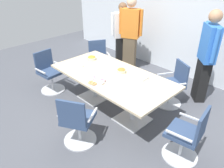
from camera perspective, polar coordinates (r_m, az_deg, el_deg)
name	(u,v)px	position (r m, az deg, el deg)	size (l,w,h in m)	color
ground_plane	(112,108)	(4.51, 0.00, -6.15)	(10.00, 10.00, 0.01)	#4C4F56
back_wall	(184,19)	(5.74, 18.24, 15.75)	(8.00, 0.10, 2.80)	silver
conference_table	(112,81)	(4.18, 0.00, 0.90)	(2.40, 1.20, 0.75)	#CCB793
office_chair_0	(172,86)	(4.60, 15.45, -0.55)	(0.73, 0.73, 0.91)	silver
office_chair_1	(99,61)	(5.56, -3.42, 5.89)	(0.73, 0.73, 0.91)	silver
office_chair_2	(49,74)	(5.12, -15.97, 2.59)	(0.59, 0.59, 0.91)	silver
office_chair_3	(77,123)	(3.52, -9.04, -10.00)	(0.74, 0.74, 0.91)	silver
office_chair_4	(187,137)	(3.42, 18.97, -12.95)	(0.62, 0.62, 0.91)	silver
person_standing_0	(122,34)	(6.04, 2.65, 12.77)	(0.44, 0.54, 1.72)	black
person_standing_1	(130,34)	(5.74, 4.79, 12.91)	(0.59, 0.38, 1.89)	brown
person_standing_2	(207,56)	(4.70, 23.41, 6.68)	(0.48, 0.49, 1.88)	black
snack_bowl_chips_orange	(92,58)	(4.77, -5.32, 6.77)	(0.19, 0.19, 0.09)	beige
snack_bowl_pretzels	(121,71)	(4.19, 2.47, 3.53)	(0.18, 0.18, 0.08)	beige
donut_platter	(96,81)	(3.88, -4.13, 0.86)	(0.33, 0.33, 0.04)	white
plate_stack	(79,65)	(4.51, -8.71, 4.80)	(0.20, 0.20, 0.03)	white
napkin_pile	(142,78)	(3.99, 7.79, 1.63)	(0.18, 0.18, 0.06)	white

